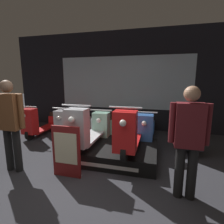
{
  "coord_description": "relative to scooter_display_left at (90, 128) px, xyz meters",
  "views": [
    {
      "loc": [
        1.14,
        -2.18,
        1.66
      ],
      "look_at": [
        0.08,
        1.83,
        0.88
      ],
      "focal_mm": 28.0,
      "sensor_mm": 36.0,
      "label": 1
    }
  ],
  "objects": [
    {
      "name": "display_platform",
      "position": [
        0.44,
        0.07,
        -0.5
      ],
      "size": [
        1.95,
        1.31,
        0.28
      ],
      "color": "black",
      "rests_on": "ground_plane"
    },
    {
      "name": "price_sign_board",
      "position": [
        -0.08,
        -0.86,
        -0.18
      ],
      "size": [
        0.51,
        0.04,
        0.9
      ],
      "color": "maroon",
      "rests_on": "ground_plane"
    },
    {
      "name": "person_right_browsing",
      "position": [
        1.81,
        -0.92,
        0.26
      ],
      "size": [
        0.52,
        0.21,
        1.58
      ],
      "color": "black",
      "rests_on": "ground_plane"
    },
    {
      "name": "shop_wall_back",
      "position": [
        0.24,
        2.42,
        0.96
      ],
      "size": [
        7.93,
        0.09,
        3.2
      ],
      "color": "black",
      "rests_on": "ground_plane"
    },
    {
      "name": "scooter_display_right",
      "position": [
        0.88,
        0.0,
        0.0
      ],
      "size": [
        0.55,
        1.74,
        0.95
      ],
      "color": "black",
      "rests_on": "display_platform"
    },
    {
      "name": "scooter_display_left",
      "position": [
        0.0,
        0.0,
        0.0
      ],
      "size": [
        0.55,
        1.74,
        0.95
      ],
      "color": "black",
      "rests_on": "display_platform"
    },
    {
      "name": "scooter_backrow_0",
      "position": [
        -2.03,
        1.17,
        -0.28
      ],
      "size": [
        0.55,
        1.74,
        0.95
      ],
      "color": "black",
      "rests_on": "ground_plane"
    },
    {
      "name": "person_left_browsing",
      "position": [
        -1.13,
        -0.92,
        0.33
      ],
      "size": [
        0.58,
        0.24,
        1.65
      ],
      "color": "black",
      "rests_on": "ground_plane"
    },
    {
      "name": "scooter_backrow_1",
      "position": [
        -0.98,
        1.17,
        -0.28
      ],
      "size": [
        0.55,
        1.74,
        0.95
      ],
      "color": "black",
      "rests_on": "ground_plane"
    },
    {
      "name": "scooter_backrow_2",
      "position": [
        0.07,
        1.17,
        -0.28
      ],
      "size": [
        0.55,
        1.74,
        0.95
      ],
      "color": "black",
      "rests_on": "ground_plane"
    },
    {
      "name": "ground_plane",
      "position": [
        0.24,
        -1.17,
        -0.64
      ],
      "size": [
        30.0,
        30.0,
        0.0
      ],
      "primitive_type": "plane",
      "color": "#2D2D33"
    },
    {
      "name": "scooter_backrow_3",
      "position": [
        1.11,
        1.17,
        -0.28
      ],
      "size": [
        0.55,
        1.74,
        0.95
      ],
      "color": "black",
      "rests_on": "ground_plane"
    },
    {
      "name": "scooter_backrow_4",
      "position": [
        2.16,
        1.17,
        -0.28
      ],
      "size": [
        0.55,
        1.74,
        0.95
      ],
      "color": "black",
      "rests_on": "ground_plane"
    }
  ]
}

